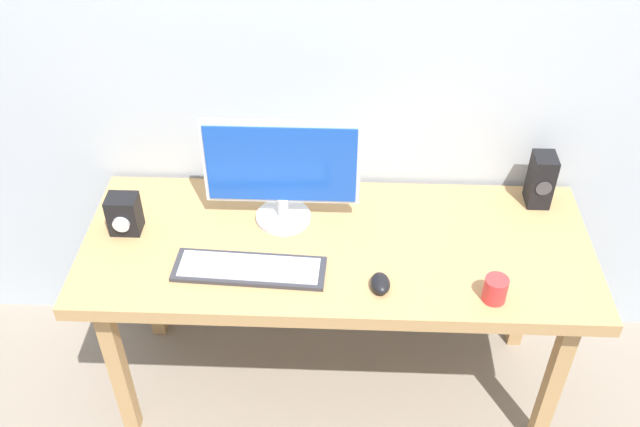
# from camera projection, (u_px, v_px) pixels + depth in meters

# --- Properties ---
(ground_plane) EXTENTS (6.00, 6.00, 0.00)m
(ground_plane) POSITION_uv_depth(u_px,v_px,m) (334.00, 380.00, 2.75)
(ground_plane) COLOR gray
(desk) EXTENTS (1.64, 0.65, 0.72)m
(desk) POSITION_uv_depth(u_px,v_px,m) (337.00, 258.00, 2.34)
(desk) COLOR tan
(desk) RESTS_ON ground_plane
(monitor) EXTENTS (0.50, 0.18, 0.37)m
(monitor) POSITION_uv_depth(u_px,v_px,m) (282.00, 170.00, 2.26)
(monitor) COLOR silver
(monitor) RESTS_ON desk
(keyboard_primary) EXTENTS (0.48, 0.16, 0.02)m
(keyboard_primary) POSITION_uv_depth(u_px,v_px,m) (249.00, 269.00, 2.19)
(keyboard_primary) COLOR #333338
(keyboard_primary) RESTS_ON desk
(mouse) EXTENTS (0.07, 0.09, 0.04)m
(mouse) POSITION_uv_depth(u_px,v_px,m) (380.00, 283.00, 2.12)
(mouse) COLOR black
(mouse) RESTS_ON desk
(speaker_right) EXTENTS (0.08, 0.10, 0.19)m
(speaker_right) POSITION_uv_depth(u_px,v_px,m) (541.00, 180.00, 2.39)
(speaker_right) COLOR black
(speaker_right) RESTS_ON desk
(audio_controller) EXTENTS (0.10, 0.09, 0.13)m
(audio_controller) POSITION_uv_depth(u_px,v_px,m) (124.00, 214.00, 2.30)
(audio_controller) COLOR black
(audio_controller) RESTS_ON desk
(coffee_mug) EXTENTS (0.07, 0.07, 0.08)m
(coffee_mug) POSITION_uv_depth(u_px,v_px,m) (495.00, 289.00, 2.07)
(coffee_mug) COLOR red
(coffee_mug) RESTS_ON desk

